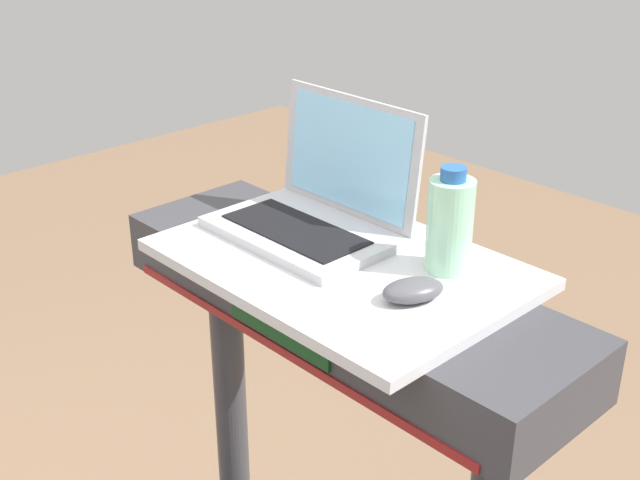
# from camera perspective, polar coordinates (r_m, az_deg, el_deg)

# --- Properties ---
(desk_board) EXTENTS (0.60, 0.42, 0.02)m
(desk_board) POSITION_cam_1_polar(r_m,az_deg,el_deg) (1.41, 1.48, -1.62)
(desk_board) COLOR silver
(desk_board) RESTS_ON treadmill_base
(laptop) EXTENTS (0.33, 0.24, 0.23)m
(laptop) POSITION_cam_1_polar(r_m,az_deg,el_deg) (1.49, -0.17, 2.34)
(laptop) COLOR #B7B7BC
(laptop) RESTS_ON desk_board
(computer_mouse) EXTENTS (0.09, 0.12, 0.03)m
(computer_mouse) POSITION_cam_1_polar(r_m,az_deg,el_deg) (1.28, 6.39, -3.44)
(computer_mouse) COLOR #4C4C51
(computer_mouse) RESTS_ON desk_board
(water_bottle) EXTENTS (0.08, 0.08, 0.18)m
(water_bottle) POSITION_cam_1_polar(r_m,az_deg,el_deg) (1.35, 8.89, 1.12)
(water_bottle) COLOR #9EDBB2
(water_bottle) RESTS_ON desk_board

